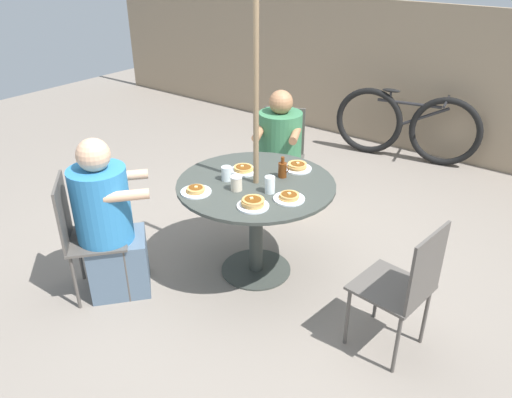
{
  "coord_description": "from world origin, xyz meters",
  "views": [
    {
      "loc": [
        1.93,
        -2.54,
        2.31
      ],
      "look_at": [
        0.0,
        0.0,
        0.63
      ],
      "focal_mm": 35.0,
      "sensor_mm": 36.0,
      "label": 1
    }
  ],
  "objects": [
    {
      "name": "umbrella_pole",
      "position": [
        0.0,
        0.0,
        1.01
      ],
      "size": [
        0.04,
        0.04,
        2.02
      ],
      "primitive_type": "cylinder",
      "color": "#846B4C",
      "rests_on": "ground"
    },
    {
      "name": "patio_chair_east",
      "position": [
        1.21,
        -0.15,
        0.51
      ],
      "size": [
        0.45,
        0.45,
        0.9
      ],
      "rotation": [
        0.0,
        0.0,
        1.45
      ],
      "color": "#514C47",
      "rests_on": "ground"
    },
    {
      "name": "pancake_plate_e",
      "position": [
        0.33,
        -0.07,
        0.78
      ],
      "size": [
        0.21,
        0.21,
        0.05
      ],
      "color": "white",
      "rests_on": "patio_table"
    },
    {
      "name": "diner_south",
      "position": [
        -0.45,
        0.94,
        0.51
      ],
      "size": [
        0.55,
        0.59,
        1.14
      ],
      "rotation": [
        0.0,
        0.0,
        -2.7
      ],
      "color": "beige",
      "rests_on": "ground"
    },
    {
      "name": "patio_chair_north",
      "position": [
        -0.79,
        -0.93,
        0.51
      ],
      "size": [
        0.57,
        0.57,
        0.9
      ],
      "rotation": [
        0.0,
        0.0,
        -0.71
      ],
      "color": "#514C47",
      "rests_on": "ground"
    },
    {
      "name": "pancake_plate_d",
      "position": [
        -0.23,
        -0.38,
        0.78
      ],
      "size": [
        0.21,
        0.21,
        0.05
      ],
      "color": "white",
      "rests_on": "patio_table"
    },
    {
      "name": "pancake_plate_a",
      "position": [
        -0.19,
        0.09,
        0.78
      ],
      "size": [
        0.21,
        0.21,
        0.05
      ],
      "color": "white",
      "rests_on": "patio_table"
    },
    {
      "name": "patio_chair_south",
      "position": [
        -0.52,
        1.1,
        0.51
      ],
      "size": [
        0.54,
        0.54,
        0.9
      ],
      "rotation": [
        0.0,
        0.0,
        -2.7
      ],
      "color": "#514C47",
      "rests_on": "ground"
    },
    {
      "name": "ground_plane",
      "position": [
        0.0,
        0.0,
        0.0
      ],
      "size": [
        12.0,
        12.0,
        0.0
      ],
      "primitive_type": "plane",
      "color": "gray"
    },
    {
      "name": "syrup_bottle",
      "position": [
        0.1,
        0.19,
        0.82
      ],
      "size": [
        0.08,
        0.06,
        0.16
      ],
      "color": "#602D0F",
      "rests_on": "patio_table"
    },
    {
      "name": "drinking_glass_a",
      "position": [
        0.17,
        -0.07,
        0.82
      ],
      "size": [
        0.07,
        0.07,
        0.12
      ],
      "primitive_type": "cylinder",
      "color": "silver",
      "rests_on": "patio_table"
    },
    {
      "name": "bicycle",
      "position": [
        0.02,
        2.8,
        0.4
      ],
      "size": [
        1.62,
        0.49,
        0.8
      ],
      "rotation": [
        0.0,
        0.0,
        0.2
      ],
      "color": "black",
      "rests_on": "ground"
    },
    {
      "name": "back_fence",
      "position": [
        0.0,
        3.13,
        0.84
      ],
      "size": [
        10.0,
        0.06,
        1.69
      ],
      "primitive_type": "cube",
      "color": "gray",
      "rests_on": "ground"
    },
    {
      "name": "drinking_glass_b",
      "position": [
        -0.19,
        -0.1,
        0.81
      ],
      "size": [
        0.07,
        0.07,
        0.1
      ],
      "primitive_type": "cylinder",
      "color": "silver",
      "rests_on": "patio_table"
    },
    {
      "name": "pancake_plate_c",
      "position": [
        0.2,
        -0.3,
        0.79
      ],
      "size": [
        0.21,
        0.21,
        0.07
      ],
      "color": "white",
      "rests_on": "patio_table"
    },
    {
      "name": "coffee_cup",
      "position": [
        -0.04,
        -0.17,
        0.81
      ],
      "size": [
        0.08,
        0.08,
        0.1
      ],
      "color": "beige",
      "rests_on": "patio_table"
    },
    {
      "name": "patio_table",
      "position": [
        0.0,
        0.0,
        0.6
      ],
      "size": [
        1.14,
        1.14,
        0.76
      ],
      "color": "#383D38",
      "rests_on": "ground"
    },
    {
      "name": "pancake_plate_b",
      "position": [
        0.11,
        0.37,
        0.78
      ],
      "size": [
        0.21,
        0.21,
        0.06
      ],
      "color": "white",
      "rests_on": "patio_table"
    },
    {
      "name": "diner_north",
      "position": [
        -0.68,
        -0.8,
        0.53
      ],
      "size": [
        0.59,
        0.6,
        1.18
      ],
      "rotation": [
        0.0,
        0.0,
        -0.71
      ],
      "color": "slate",
      "rests_on": "ground"
    }
  ]
}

